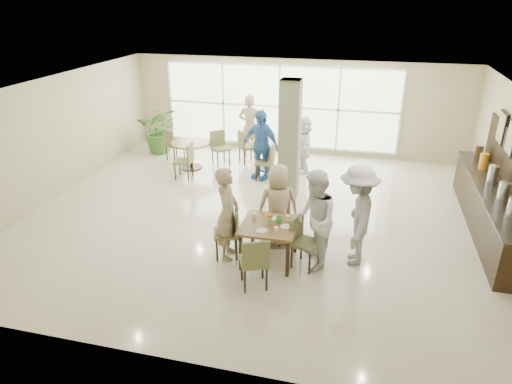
% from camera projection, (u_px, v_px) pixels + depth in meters
% --- Properties ---
extents(ground, '(10.00, 10.00, 0.00)m').
position_uv_depth(ground, '(260.00, 215.00, 10.12)').
color(ground, beige).
rests_on(ground, ground).
extents(room_shell, '(10.00, 10.00, 10.00)m').
position_uv_depth(room_shell, '(261.00, 142.00, 9.43)').
color(room_shell, white).
rests_on(room_shell, ground).
extents(window_bank, '(7.00, 0.04, 7.00)m').
position_uv_depth(window_bank, '(279.00, 107.00, 13.62)').
color(window_bank, silver).
rests_on(window_bank, ground).
extents(column, '(0.45, 0.45, 2.80)m').
position_uv_depth(column, '(290.00, 140.00, 10.53)').
color(column, '#67704E').
rests_on(column, ground).
extents(main_table, '(0.99, 0.99, 0.75)m').
position_uv_depth(main_table, '(269.00, 229.00, 8.16)').
color(main_table, brown).
rests_on(main_table, ground).
extents(round_table_left, '(1.05, 1.05, 0.75)m').
position_uv_depth(round_table_left, '(191.00, 149.00, 12.62)').
color(round_table_left, brown).
rests_on(round_table_left, ground).
extents(round_table_right, '(1.04, 1.04, 0.75)m').
position_uv_depth(round_table_right, '(269.00, 149.00, 12.58)').
color(round_table_right, brown).
rests_on(round_table_right, ground).
extents(chairs_main_table, '(2.05, 2.13, 0.95)m').
position_uv_depth(chairs_main_table, '(265.00, 238.00, 8.22)').
color(chairs_main_table, '#5C6739').
rests_on(chairs_main_table, ground).
extents(chairs_table_left, '(2.04, 1.83, 0.95)m').
position_uv_depth(chairs_table_left, '(193.00, 151.00, 12.72)').
color(chairs_table_left, '#5C6739').
rests_on(chairs_table_left, ground).
extents(chairs_table_right, '(2.08, 1.72, 0.95)m').
position_uv_depth(chairs_table_right, '(270.00, 153.00, 12.56)').
color(chairs_table_right, '#5C6739').
rests_on(chairs_table_right, ground).
extents(tabletop_clutter, '(0.77, 0.73, 0.21)m').
position_uv_depth(tabletop_clutter, '(273.00, 221.00, 8.10)').
color(tabletop_clutter, white).
rests_on(tabletop_clutter, main_table).
extents(buffet_counter, '(0.64, 4.70, 1.95)m').
position_uv_depth(buffet_counter, '(490.00, 205.00, 9.30)').
color(buffet_counter, black).
rests_on(buffet_counter, ground).
extents(framed_art_a, '(0.05, 0.55, 0.70)m').
position_uv_depth(framed_art_a, '(511.00, 138.00, 9.16)').
color(framed_art_a, black).
rests_on(framed_art_a, ground).
extents(framed_art_b, '(0.05, 0.55, 0.70)m').
position_uv_depth(framed_art_b, '(502.00, 128.00, 9.87)').
color(framed_art_b, black).
rests_on(framed_art_b, ground).
extents(potted_plant, '(1.60, 1.60, 1.43)m').
position_uv_depth(potted_plant, '(161.00, 129.00, 13.85)').
color(potted_plant, '#3B6D2B').
rests_on(potted_plant, ground).
extents(teen_left, '(0.50, 0.69, 1.76)m').
position_uv_depth(teen_left, '(228.00, 214.00, 8.22)').
color(teen_left, tan).
rests_on(teen_left, ground).
extents(teen_far, '(0.90, 0.69, 1.63)m').
position_uv_depth(teen_far, '(278.00, 205.00, 8.69)').
color(teen_far, tan).
rests_on(teen_far, ground).
extents(teen_right, '(0.91, 1.04, 1.82)m').
position_uv_depth(teen_right, '(314.00, 220.00, 7.92)').
color(teen_right, white).
rests_on(teen_right, ground).
extents(teen_standing, '(0.74, 1.23, 1.87)m').
position_uv_depth(teen_standing, '(357.00, 215.00, 8.04)').
color(teen_standing, '#979799').
rests_on(teen_standing, ground).
extents(adult_a, '(1.24, 0.99, 1.85)m').
position_uv_depth(adult_a, '(261.00, 145.00, 11.78)').
color(adult_a, '#3E73BA').
rests_on(adult_a, ground).
extents(adult_b, '(1.14, 1.55, 1.54)m').
position_uv_depth(adult_b, '(303.00, 144.00, 12.31)').
color(adult_b, white).
rests_on(adult_b, ground).
extents(adult_standing, '(0.71, 0.49, 1.87)m').
position_uv_depth(adult_standing, '(250.00, 127.00, 13.33)').
color(adult_standing, tan).
rests_on(adult_standing, ground).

